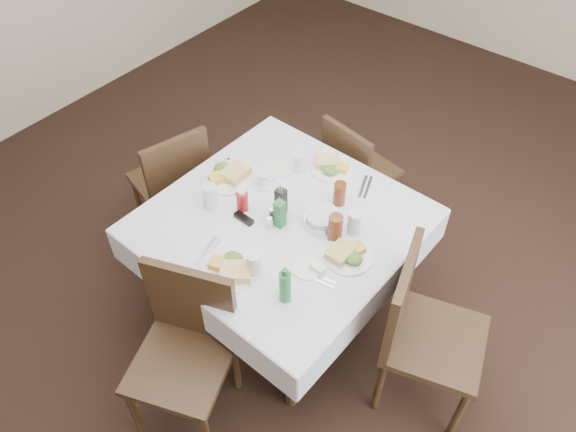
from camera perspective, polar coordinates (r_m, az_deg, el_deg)
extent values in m
plane|color=black|center=(3.70, 3.15, -7.41)|extent=(7.00, 7.00, 0.00)
cylinder|color=black|center=(3.40, -12.27, -5.66)|extent=(0.06, 0.06, 0.72)
cylinder|color=black|center=(3.82, -1.40, 2.97)|extent=(0.06, 0.06, 0.72)
cylinder|color=black|center=(2.98, 0.37, -15.34)|extent=(0.06, 0.06, 0.72)
cylinder|color=black|center=(3.45, 10.78, -4.23)|extent=(0.06, 0.06, 0.72)
cube|color=black|center=(3.07, -0.70, -0.67)|extent=(1.24, 1.24, 0.03)
cube|color=silver|center=(3.05, -0.70, -0.40)|extent=(1.36, 1.36, 0.01)
cube|color=silver|center=(3.52, 6.43, 4.39)|extent=(1.33, 0.04, 0.22)
cube|color=silver|center=(2.86, -9.53, -9.33)|extent=(1.33, 0.04, 0.22)
cube|color=silver|center=(2.90, 9.39, -8.08)|extent=(0.04, 1.33, 0.22)
cube|color=silver|center=(3.48, -9.01, 3.52)|extent=(0.04, 1.33, 0.22)
cube|color=black|center=(3.88, 7.49, 4.54)|extent=(0.47, 0.47, 0.04)
cube|color=black|center=(3.63, 5.81, 5.89)|extent=(0.41, 0.10, 0.44)
cylinder|color=black|center=(4.05, 10.72, 2.16)|extent=(0.03, 0.03, 0.42)
cylinder|color=black|center=(3.85, 7.30, -0.24)|extent=(0.03, 0.03, 0.42)
cylinder|color=black|center=(4.21, 7.13, 4.68)|extent=(0.03, 0.03, 0.42)
cylinder|color=black|center=(4.01, 3.66, 2.50)|extent=(0.03, 0.03, 0.42)
cube|color=black|center=(2.91, -10.84, -14.70)|extent=(0.60, 0.60, 0.04)
cube|color=black|center=(2.79, -9.74, -8.66)|extent=(0.44, 0.21, 0.50)
cylinder|color=black|center=(3.11, -15.31, -18.64)|extent=(0.04, 0.04, 0.47)
cylinder|color=black|center=(3.26, -11.99, -12.78)|extent=(0.04, 0.04, 0.47)
cylinder|color=black|center=(3.14, -5.29, -14.87)|extent=(0.04, 0.04, 0.47)
cube|color=black|center=(3.00, 14.75, -12.17)|extent=(0.60, 0.60, 0.04)
cube|color=black|center=(2.79, 11.40, -8.14)|extent=(0.18, 0.47, 0.52)
cylinder|color=black|center=(3.12, 16.96, -18.61)|extent=(0.04, 0.04, 0.49)
cylinder|color=black|center=(3.10, 9.27, -16.58)|extent=(0.04, 0.04, 0.49)
cylinder|color=black|center=(3.34, 18.17, -12.43)|extent=(0.04, 0.04, 0.49)
cylinder|color=black|center=(3.32, 11.17, -10.55)|extent=(0.04, 0.04, 0.49)
cube|color=black|center=(3.82, -11.96, 3.54)|extent=(0.53, 0.53, 0.04)
cube|color=black|center=(3.53, -11.09, 4.60)|extent=(0.15, 0.43, 0.47)
cylinder|color=black|center=(4.15, -10.40, 3.76)|extent=(0.04, 0.04, 0.44)
cylinder|color=black|center=(3.90, -7.82, 0.77)|extent=(0.04, 0.04, 0.44)
cylinder|color=black|center=(4.06, -15.00, 1.62)|extent=(0.04, 0.04, 0.44)
cylinder|color=black|center=(3.81, -12.66, -1.57)|extent=(0.04, 0.04, 0.44)
cylinder|color=white|center=(3.35, 4.50, 4.82)|extent=(0.26, 0.26, 0.01)
cube|color=tan|center=(3.35, 4.00, 5.54)|extent=(0.17, 0.17, 0.04)
cube|color=gold|center=(3.32, 5.31, 4.92)|extent=(0.10, 0.09, 0.03)
ellipsoid|color=#2E641D|center=(3.30, 4.29, 4.72)|extent=(0.10, 0.09, 0.04)
cylinder|color=white|center=(2.83, -5.93, -5.49)|extent=(0.29, 0.29, 0.02)
cube|color=tan|center=(2.78, -5.35, -5.67)|extent=(0.19, 0.19, 0.05)
cube|color=gold|center=(2.82, -6.97, -4.85)|extent=(0.12, 0.10, 0.04)
ellipsoid|color=#2E641D|center=(2.83, -5.57, -4.37)|extent=(0.11, 0.10, 0.05)
cylinder|color=white|center=(2.89, 6.12, -4.05)|extent=(0.26, 0.26, 0.01)
cube|color=tan|center=(2.86, 5.31, -3.74)|extent=(0.11, 0.13, 0.04)
cube|color=gold|center=(2.89, 6.93, -3.36)|extent=(0.09, 0.10, 0.03)
ellipsoid|color=#2E641D|center=(2.84, 6.66, -4.25)|extent=(0.10, 0.09, 0.04)
cylinder|color=white|center=(3.30, -6.20, 3.89)|extent=(0.30, 0.30, 0.02)
cube|color=tan|center=(3.27, -5.37, 4.38)|extent=(0.13, 0.16, 0.05)
cube|color=gold|center=(3.26, -7.10, 3.88)|extent=(0.11, 0.12, 0.04)
ellipsoid|color=#2E641D|center=(3.31, -6.65, 4.80)|extent=(0.11, 0.10, 0.05)
cylinder|color=white|center=(3.34, -0.73, 4.95)|extent=(0.18, 0.18, 0.01)
cylinder|color=white|center=(2.82, 1.89, -5.36)|extent=(0.15, 0.15, 0.01)
cylinder|color=silver|center=(3.30, 1.21, 5.41)|extent=(0.06, 0.06, 0.12)
cylinder|color=silver|center=(2.76, -3.44, -4.89)|extent=(0.07, 0.07, 0.14)
cylinder|color=silver|center=(2.96, 6.79, -0.66)|extent=(0.08, 0.08, 0.14)
cylinder|color=silver|center=(3.10, -7.90, 2.00)|extent=(0.08, 0.08, 0.15)
cylinder|color=#662D14|center=(3.10, 5.27, 2.28)|extent=(0.07, 0.07, 0.14)
cylinder|color=#662D14|center=(2.91, 4.83, -1.19)|extent=(0.08, 0.08, 0.16)
cylinder|color=silver|center=(3.03, 3.49, -0.40)|extent=(0.20, 0.20, 0.04)
cylinder|color=silver|center=(3.01, 3.51, -0.03)|extent=(0.18, 0.18, 0.04)
cube|color=black|center=(3.03, -0.72, 1.50)|extent=(0.05, 0.05, 0.17)
cone|color=silver|center=(2.95, -0.74, 2.97)|extent=(0.03, 0.03, 0.05)
cube|color=#1F692F|center=(2.96, -0.84, 0.21)|extent=(0.05, 0.05, 0.17)
cone|color=silver|center=(2.88, -0.86, 1.70)|extent=(0.03, 0.03, 0.05)
cylinder|color=#A21A15|center=(3.07, -4.67, 1.54)|extent=(0.07, 0.07, 0.12)
cylinder|color=white|center=(3.02, -4.75, 2.49)|extent=(0.05, 0.05, 0.02)
cylinder|color=white|center=(2.99, -1.88, -0.75)|extent=(0.03, 0.03, 0.06)
cylinder|color=silver|center=(2.97, -1.89, -0.31)|extent=(0.03, 0.03, 0.01)
cylinder|color=#39261B|center=(3.03, -1.60, 0.18)|extent=(0.03, 0.03, 0.06)
cylinder|color=silver|center=(3.01, -1.61, 0.66)|extent=(0.03, 0.03, 0.01)
cylinder|color=white|center=(3.24, -2.49, 3.27)|extent=(0.12, 0.12, 0.01)
cylinder|color=white|center=(3.22, -2.52, 3.83)|extent=(0.07, 0.07, 0.08)
cylinder|color=black|center=(3.20, -2.53, 4.19)|extent=(0.06, 0.06, 0.01)
torus|color=white|center=(3.21, -1.70, 3.82)|extent=(0.05, 0.04, 0.05)
cube|color=black|center=(3.05, -4.51, -0.23)|extent=(0.12, 0.04, 0.03)
cylinder|color=#1F692F|center=(2.64, -0.30, -7.20)|extent=(0.06, 0.06, 0.19)
cylinder|color=#1F692F|center=(2.55, -0.30, -5.71)|extent=(0.03, 0.03, 0.03)
cube|color=white|center=(2.81, 3.04, -5.33)|extent=(0.08, 0.05, 0.04)
cube|color=pink|center=(2.80, 3.04, -5.25)|extent=(0.06, 0.04, 0.02)
cube|color=silver|center=(3.26, 7.61, 3.01)|extent=(0.08, 0.19, 0.01)
cube|color=silver|center=(3.25, 8.12, 2.89)|extent=(0.08, 0.19, 0.01)
cube|color=silver|center=(2.92, -7.78, -3.64)|extent=(0.07, 0.20, 0.01)
cube|color=silver|center=(2.93, -8.30, -3.45)|extent=(0.07, 0.20, 0.01)
cube|color=silver|center=(2.78, 3.14, -6.62)|extent=(0.17, 0.04, 0.01)
cube|color=silver|center=(2.79, 3.38, -6.25)|extent=(0.17, 0.04, 0.01)
cube|color=silver|center=(3.38, -5.39, 5.10)|extent=(0.17, 0.06, 0.01)
cube|color=silver|center=(3.37, -5.77, 4.92)|extent=(0.17, 0.06, 0.01)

